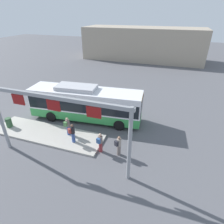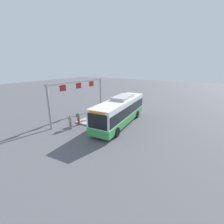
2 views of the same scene
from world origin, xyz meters
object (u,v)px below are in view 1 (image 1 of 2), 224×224
person_boarding (119,145)px  person_waiting_mid (72,133)px  person_waiting_near (100,142)px  bus_main (85,102)px  person_waiting_far (68,126)px  trash_bin (9,122)px

person_boarding → person_waiting_mid: person_waiting_mid is taller
person_boarding → person_waiting_near: size_ratio=1.00×
bus_main → person_waiting_far: (-0.18, -3.17, -0.76)m
person_boarding → trash_bin: 10.56m
person_waiting_near → trash_bin: 9.15m
person_boarding → person_waiting_mid: size_ratio=1.00×
bus_main → person_boarding: bearing=-46.9°
person_waiting_far → trash_bin: person_waiting_far is taller
bus_main → person_waiting_far: size_ratio=6.56×
person_waiting_far → trash_bin: bearing=108.4°
person_boarding → person_waiting_mid: 3.88m
person_waiting_mid → trash_bin: 6.69m
bus_main → person_waiting_mid: bus_main is taller
person_waiting_far → person_boarding: bearing=-88.5°
person_waiting_near → person_waiting_far: (-3.35, 0.99, 0.16)m
bus_main → trash_bin: 7.18m
person_waiting_mid → person_waiting_far: size_ratio=1.00×
person_boarding → trash_bin: size_ratio=1.86×
person_waiting_near → trash_bin: bearing=98.8°
person_boarding → trash_bin: bearing=120.5°
person_waiting_near → person_waiting_mid: bearing=95.7°
person_waiting_near → person_waiting_far: bearing=84.4°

